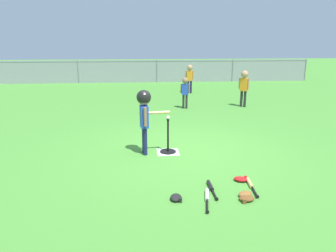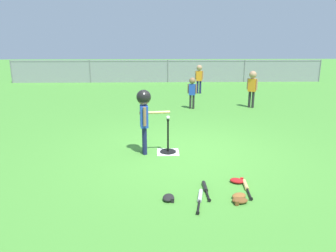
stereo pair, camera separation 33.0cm
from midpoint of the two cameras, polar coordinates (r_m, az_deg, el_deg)
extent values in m
plane|color=#478C33|center=(6.58, 1.44, -4.71)|extent=(60.00, 60.00, 0.00)
cube|color=white|center=(6.61, -1.44, -4.59)|extent=(0.44, 0.44, 0.01)
cylinder|color=black|center=(6.60, -1.44, -4.52)|extent=(0.32, 0.32, 0.03)
cylinder|color=black|center=(6.49, -1.46, -1.67)|extent=(0.04, 0.04, 0.66)
cylinder|color=black|center=(6.41, -1.48, 1.07)|extent=(0.06, 0.06, 0.02)
sphere|color=white|center=(6.40, -1.48, 1.48)|extent=(0.07, 0.07, 0.07)
cylinder|color=#191E4C|center=(6.52, -5.64, -2.42)|extent=(0.09, 0.09, 0.55)
cylinder|color=#191E4C|center=(6.40, -5.53, -2.74)|extent=(0.09, 0.09, 0.55)
cube|color=#2347B7|center=(6.33, -5.70, 1.65)|extent=(0.17, 0.26, 0.43)
cylinder|color=#8C6647|center=(6.47, -5.84, 2.22)|extent=(0.06, 0.06, 0.37)
cylinder|color=#8C6647|center=(6.17, -5.56, 1.60)|extent=(0.06, 0.06, 0.37)
sphere|color=#8C6647|center=(6.25, -5.78, 4.76)|extent=(0.24, 0.24, 0.24)
sphere|color=black|center=(6.25, -5.79, 5.03)|extent=(0.28, 0.28, 0.28)
cylinder|color=#DBB266|center=(6.33, -3.82, 2.33)|extent=(0.60, 0.12, 0.06)
cylinder|color=#262626|center=(10.65, 2.38, 4.29)|extent=(0.07, 0.07, 0.45)
cylinder|color=#262626|center=(10.66, 1.84, 4.30)|extent=(0.07, 0.07, 0.45)
cube|color=#2347B7|center=(10.58, 2.13, 6.44)|extent=(0.22, 0.16, 0.35)
cylinder|color=#8C6647|center=(10.57, 2.82, 6.55)|extent=(0.05, 0.05, 0.30)
cylinder|color=#8C6647|center=(10.59, 1.45, 6.59)|extent=(0.05, 0.05, 0.30)
sphere|color=#8C6647|center=(10.54, 2.15, 7.98)|extent=(0.20, 0.20, 0.20)
cylinder|color=#262626|center=(11.14, 12.51, 4.65)|extent=(0.08, 0.08, 0.54)
cylinder|color=#262626|center=(11.17, 11.93, 4.71)|extent=(0.08, 0.08, 0.54)
cube|color=orange|center=(11.08, 12.36, 7.12)|extent=(0.28, 0.25, 0.42)
cylinder|color=tan|center=(11.04, 13.11, 7.20)|extent=(0.06, 0.06, 0.36)
cylinder|color=tan|center=(11.12, 11.62, 7.34)|extent=(0.06, 0.06, 0.36)
sphere|color=tan|center=(11.04, 12.46, 8.87)|extent=(0.24, 0.24, 0.24)
cylinder|color=#191E4C|center=(13.67, 3.35, 6.85)|extent=(0.08, 0.08, 0.52)
cylinder|color=#191E4C|center=(13.68, 2.86, 6.86)|extent=(0.08, 0.08, 0.52)
cube|color=orange|center=(13.61, 3.13, 8.80)|extent=(0.26, 0.18, 0.41)
cylinder|color=tan|center=(13.60, 3.75, 8.90)|extent=(0.06, 0.06, 0.35)
cylinder|color=tan|center=(13.62, 2.51, 8.93)|extent=(0.06, 0.06, 0.35)
sphere|color=tan|center=(13.58, 3.15, 10.19)|extent=(0.23, 0.23, 0.23)
cylinder|color=silver|center=(4.85, 4.89, -11.96)|extent=(0.12, 0.33, 0.06)
cylinder|color=black|center=(4.56, 4.78, -13.81)|extent=(0.09, 0.32, 0.03)
cylinder|color=black|center=(4.42, 4.72, -14.82)|extent=(0.05, 0.02, 0.05)
cylinder|color=#DBB266|center=(5.31, 12.41, -9.75)|extent=(0.09, 0.31, 0.06)
cylinder|color=black|center=(5.04, 13.14, -11.20)|extent=(0.05, 0.31, 0.03)
cylinder|color=black|center=(4.91, 13.53, -11.98)|extent=(0.05, 0.02, 0.05)
cylinder|color=black|center=(5.14, 5.55, -10.36)|extent=(0.06, 0.29, 0.06)
cylinder|color=black|center=(4.88, 6.19, -11.83)|extent=(0.03, 0.29, 0.03)
cylinder|color=black|center=(4.75, 6.53, -12.63)|extent=(0.05, 0.02, 0.05)
ellipsoid|color=black|center=(4.75, -0.66, -12.45)|extent=(0.20, 0.25, 0.07)
cube|color=black|center=(4.69, 0.15, -12.86)|extent=(0.05, 0.06, 0.06)
ellipsoid|color=brown|center=(4.94, 11.50, -11.65)|extent=(0.27, 0.25, 0.07)
cube|color=brown|center=(4.85, 11.54, -12.17)|extent=(0.06, 0.06, 0.06)
ellipsoid|color=brown|center=(4.82, 11.70, -12.36)|extent=(0.23, 0.17, 0.07)
cube|color=brown|center=(4.74, 11.24, -12.84)|extent=(0.05, 0.04, 0.06)
ellipsoid|color=#B21919|center=(5.41, 10.91, -9.15)|extent=(0.27, 0.24, 0.07)
cube|color=#B21919|center=(5.46, 11.72, -8.93)|extent=(0.06, 0.06, 0.06)
cylinder|color=slate|center=(17.36, -16.03, 9.11)|extent=(0.06, 0.06, 1.15)
cylinder|color=slate|center=(17.06, -2.55, 9.58)|extent=(0.06, 0.06, 1.15)
cylinder|color=slate|center=(17.67, 10.71, 9.53)|extent=(0.06, 0.06, 1.15)
cylinder|color=slate|center=(19.13, 22.49, 9.07)|extent=(0.06, 0.06, 1.15)
cube|color=gray|center=(17.01, -2.57, 11.31)|extent=(16.00, 0.03, 0.03)
cube|color=gray|center=(17.06, -2.55, 9.58)|extent=(16.00, 0.01, 1.15)
camera|label=1|loc=(0.17, -91.47, -0.40)|focal=34.75mm
camera|label=2|loc=(0.17, 88.53, 0.40)|focal=34.75mm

